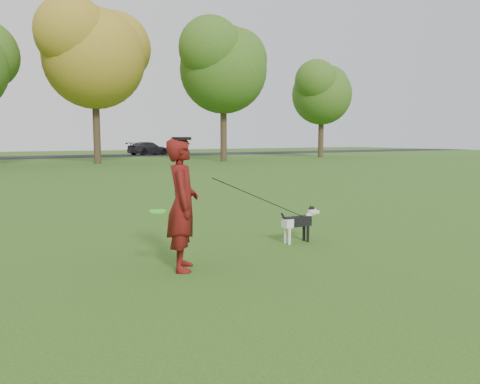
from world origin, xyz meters
TOP-DOWN VIEW (x-y plane):
  - ground at (0.00, 0.00)m, footprint 120.00×120.00m
  - road at (0.00, 40.00)m, footprint 120.00×7.00m
  - man at (-1.07, -0.46)m, footprint 0.66×0.77m
  - dog at (1.33, 0.09)m, footprint 0.82×0.16m
  - car_right at (12.23, 40.00)m, footprint 4.89×3.27m
  - man_held_items at (0.39, -0.21)m, footprint 3.02×0.77m
  - tree_row at (-1.43, 26.07)m, footprint 51.74×8.86m

SIDE VIEW (x-z plane):
  - ground at x=0.00m, z-range 0.00..0.00m
  - road at x=0.00m, z-range 0.00..0.02m
  - dog at x=1.33m, z-range 0.07..0.69m
  - car_right at x=12.23m, z-range 0.02..1.34m
  - man_held_items at x=0.39m, z-range 0.14..1.52m
  - man at x=-1.07m, z-range 0.00..1.79m
  - tree_row at x=-1.43m, z-range 1.40..13.41m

